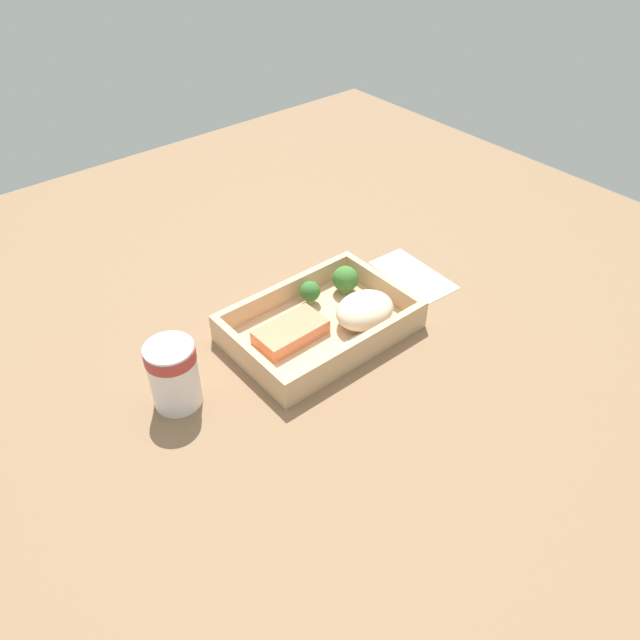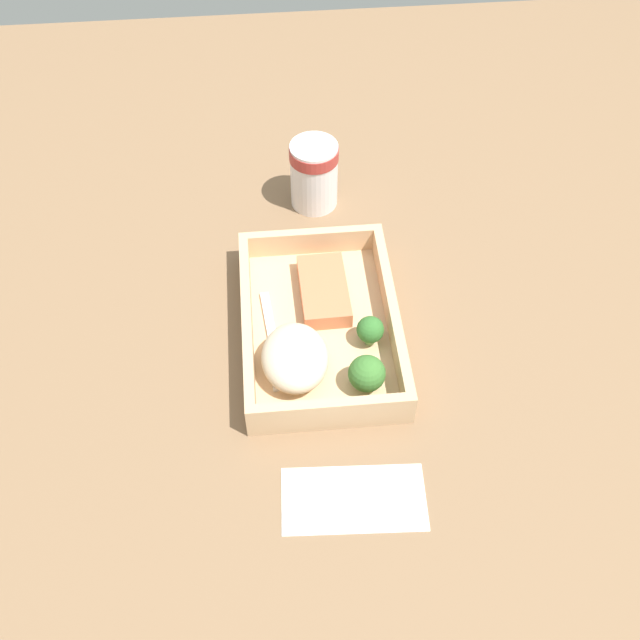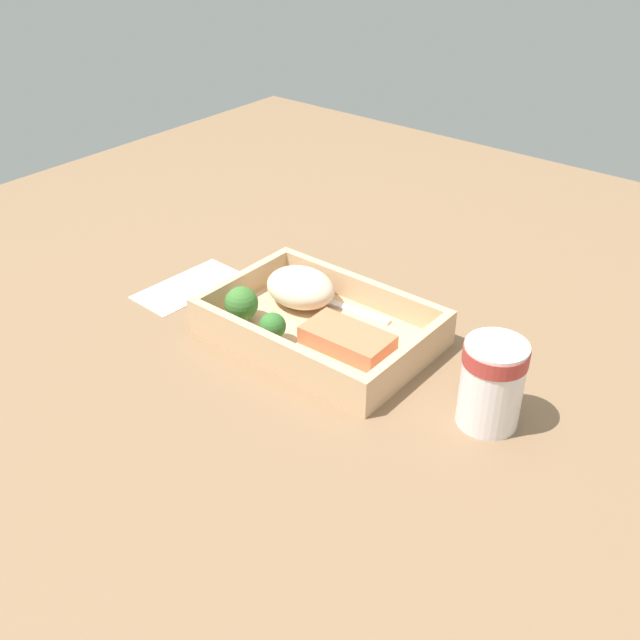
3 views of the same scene
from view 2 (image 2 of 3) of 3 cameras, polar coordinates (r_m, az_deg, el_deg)
name	(u,v)px [view 2 (image 2 of 3)]	position (r cm, az deg, el deg)	size (l,w,h in cm)	color
ground_plane	(320,338)	(96.31, 0.00, -1.39)	(160.00, 160.00, 2.00)	#816244
takeout_tray	(320,330)	(95.05, 0.00, -0.80)	(28.53, 19.34, 1.20)	tan
tray_rim	(320,318)	(93.16, 0.00, 0.13)	(28.53, 19.34, 3.67)	tan
salmon_fillet	(324,291)	(97.02, 0.29, 2.25)	(11.12, 6.03, 2.34)	#D9744C
mashed_potatoes	(295,358)	(88.69, -1.93, -2.89)	(9.94, 8.03, 4.94)	beige
broccoli_floret_1	(370,330)	(91.57, 3.85, -0.77)	(3.40, 3.40, 4.11)	#7EA45F
broccoli_floret_2	(367,374)	(87.37, 3.59, -4.12)	(4.43, 4.43, 4.83)	#80A15D
fork	(274,345)	(92.80, -3.52, -1.89)	(15.89, 3.13, 0.44)	silver
paper_cup	(314,171)	(108.87, -0.46, 11.25)	(7.00, 7.00, 10.25)	white
receipt_slip	(354,499)	(83.34, 2.59, -13.45)	(7.92, 15.65, 0.24)	white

